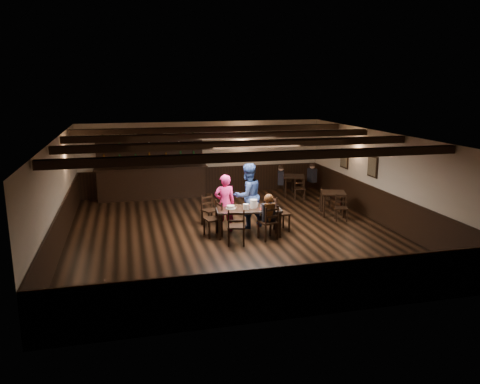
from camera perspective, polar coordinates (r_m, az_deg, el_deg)
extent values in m
plane|color=black|center=(13.06, -0.84, -5.00)|extent=(10.00, 10.00, 0.00)
cube|color=#BFB59E|center=(17.54, -4.55, 4.16)|extent=(9.00, 0.02, 2.70)
cube|color=#BFB59E|center=(8.10, 7.19, -6.53)|extent=(9.00, 0.02, 2.70)
cube|color=#BFB59E|center=(12.52, -21.36, -0.31)|extent=(0.02, 10.00, 2.70)
cube|color=#BFB59E|center=(14.38, 16.90, 1.67)|extent=(0.02, 10.00, 2.70)
cube|color=silver|center=(12.49, -0.88, 6.85)|extent=(9.00, 10.00, 0.02)
cube|color=black|center=(17.66, -4.48, 1.42)|extent=(9.00, 0.04, 1.00)
cube|color=black|center=(8.44, 6.95, -11.91)|extent=(9.00, 0.04, 1.00)
cube|color=black|center=(12.73, -20.91, -4.03)|extent=(0.04, 10.00, 1.00)
cube|color=black|center=(14.55, 16.57, -1.61)|extent=(0.04, 10.00, 1.00)
cube|color=black|center=(17.24, -10.83, 5.50)|extent=(0.90, 0.03, 1.00)
cube|color=black|center=(17.22, -10.83, 5.49)|extent=(0.80, 0.02, 0.90)
cube|color=black|center=(14.75, 15.88, 3.00)|extent=(0.03, 0.55, 0.65)
cube|color=#72664C|center=(14.74, 15.81, 2.99)|extent=(0.02, 0.45, 0.55)
cube|color=black|center=(16.41, 12.61, 3.98)|extent=(0.03, 0.55, 0.65)
cube|color=#72664C|center=(16.40, 12.55, 3.98)|extent=(0.02, 0.45, 0.55)
cube|color=black|center=(9.63, 3.15, 4.38)|extent=(8.90, 0.18, 0.18)
cube|color=black|center=(11.54, 0.25, 5.84)|extent=(8.90, 0.18, 0.18)
cube|color=black|center=(13.48, -1.84, 6.88)|extent=(8.90, 0.18, 0.18)
cube|color=black|center=(15.43, -3.41, 7.64)|extent=(8.90, 0.18, 0.18)
cube|color=black|center=(12.38, -2.49, -4.33)|extent=(0.07, 0.07, 0.71)
cube|color=black|center=(13.10, -2.78, -3.35)|extent=(0.07, 0.07, 0.71)
cube|color=black|center=(12.61, 4.90, -4.04)|extent=(0.07, 0.07, 0.71)
cube|color=black|center=(13.32, 4.22, -3.09)|extent=(0.07, 0.07, 0.71)
cube|color=black|center=(12.72, 1.00, -2.08)|extent=(1.83, 1.06, 0.04)
cube|color=#A5A8AD|center=(13.12, 0.73, -1.60)|extent=(1.74, 0.23, 0.05)
cube|color=#A5A8AD|center=(12.32, 1.28, -2.59)|extent=(1.74, 0.23, 0.05)
cube|color=#A5A8AD|center=(12.87, 4.78, -1.94)|extent=(0.13, 0.87, 0.05)
cube|color=#A5A8AD|center=(12.63, -2.86, -2.21)|extent=(0.13, 0.87, 0.05)
cube|color=black|center=(12.27, 0.43, -5.07)|extent=(0.05, 0.05, 0.46)
cube|color=black|center=(11.93, 0.47, -5.62)|extent=(0.05, 0.05, 0.46)
cube|color=black|center=(12.27, -1.37, -5.08)|extent=(0.05, 0.05, 0.46)
cube|color=black|center=(11.93, -1.39, -5.62)|extent=(0.05, 0.05, 0.46)
cube|color=black|center=(12.02, -0.47, -4.21)|extent=(0.54, 0.52, 0.04)
cube|color=black|center=(11.78, -0.47, -3.35)|extent=(0.45, 0.14, 0.48)
cube|color=black|center=(11.79, -0.47, -3.57)|extent=(0.38, 0.11, 0.05)
cube|color=black|center=(11.74, -0.47, -2.67)|extent=(0.38, 0.11, 0.05)
cube|color=black|center=(12.75, 3.72, -4.42)|extent=(0.05, 0.05, 0.45)
cube|color=black|center=(12.47, 4.62, -4.84)|extent=(0.05, 0.05, 0.45)
cube|color=black|center=(12.56, 2.27, -4.68)|extent=(0.05, 0.05, 0.45)
cube|color=black|center=(12.27, 3.14, -5.12)|extent=(0.05, 0.05, 0.45)
cube|color=black|center=(12.44, 3.45, -3.68)|extent=(0.54, 0.52, 0.04)
cube|color=black|center=(12.23, 3.92, -2.82)|extent=(0.44, 0.15, 0.47)
cube|color=black|center=(12.24, 3.92, -3.04)|extent=(0.37, 0.13, 0.05)
cube|color=black|center=(12.19, 3.93, -2.18)|extent=(0.37, 0.13, 0.05)
cube|color=black|center=(12.87, -4.39, -4.25)|extent=(0.04, 0.04, 0.46)
cube|color=black|center=(13.00, -2.90, -4.05)|extent=(0.04, 0.04, 0.46)
cube|color=black|center=(12.53, -3.74, -4.72)|extent=(0.04, 0.04, 0.46)
cube|color=black|center=(12.66, -2.21, -4.51)|extent=(0.04, 0.04, 0.46)
cube|color=black|center=(12.69, -3.33, -3.30)|extent=(0.51, 0.53, 0.04)
cube|color=black|center=(12.69, -2.58, -2.16)|extent=(0.13, 0.45, 0.48)
cube|color=black|center=(12.71, -2.58, -2.37)|extent=(0.11, 0.38, 0.05)
cube|color=black|center=(12.66, -2.59, -1.53)|extent=(0.11, 0.38, 0.05)
cube|color=black|center=(13.12, 6.02, -3.87)|extent=(0.04, 0.04, 0.49)
cube|color=black|center=(12.97, 4.45, -4.04)|extent=(0.04, 0.04, 0.49)
cube|color=black|center=(13.48, 5.30, -3.39)|extent=(0.04, 0.04, 0.49)
cube|color=black|center=(13.33, 3.76, -3.55)|extent=(0.04, 0.04, 0.49)
cube|color=black|center=(13.15, 4.90, -2.59)|extent=(0.49, 0.52, 0.05)
cube|color=black|center=(13.01, 4.14, -1.57)|extent=(0.08, 0.48, 0.51)
cube|color=black|center=(13.02, 4.13, -1.79)|extent=(0.06, 0.41, 0.06)
cube|color=black|center=(12.97, 4.15, -0.91)|extent=(0.06, 0.41, 0.06)
cube|color=black|center=(13.52, -3.82, -3.46)|extent=(0.05, 0.05, 0.42)
cube|color=black|center=(13.78, -4.64, -3.15)|extent=(0.05, 0.05, 0.42)
cube|color=black|center=(13.72, -2.62, -3.19)|extent=(0.05, 0.05, 0.42)
cube|color=black|center=(13.98, -3.46, -2.90)|extent=(0.05, 0.05, 0.42)
cube|color=black|center=(13.69, -3.65, -2.24)|extent=(0.55, 0.54, 0.04)
cube|color=black|center=(13.76, -4.08, -1.21)|extent=(0.39, 0.21, 0.44)
cube|color=black|center=(13.77, -4.07, -1.39)|extent=(0.33, 0.18, 0.05)
cube|color=black|center=(13.73, -4.09, -0.67)|extent=(0.33, 0.18, 0.05)
imported|color=#FF2797|center=(13.01, -1.87, -1.37)|extent=(0.59, 0.39, 1.62)
imported|color=navy|center=(13.36, 0.94, -0.45)|extent=(1.09, 0.97, 1.86)
cube|color=black|center=(12.53, 3.30, -3.33)|extent=(0.31, 0.31, 0.13)
cube|color=black|center=(12.36, 3.47, -2.48)|extent=(0.33, 0.19, 0.47)
cylinder|color=black|center=(12.31, 3.48, -1.52)|extent=(0.10, 0.33, 0.33)
sphere|color=#D8A384|center=(12.27, 3.49, -0.86)|extent=(0.20, 0.20, 0.20)
sphere|color=#341D0B|center=(12.24, 3.53, -0.85)|extent=(0.25, 0.25, 0.25)
cone|color=#341D0B|center=(12.25, 3.64, -2.72)|extent=(0.19, 0.19, 0.58)
cylinder|color=white|center=(12.68, -1.14, -1.99)|extent=(0.26, 0.26, 0.01)
cylinder|color=white|center=(12.67, -1.14, -1.80)|extent=(0.21, 0.21, 0.07)
cylinder|color=silver|center=(12.67, -1.14, -1.88)|extent=(0.22, 0.22, 0.04)
cylinder|color=white|center=(12.59, 0.75, -1.78)|extent=(0.15, 0.15, 0.15)
cylinder|color=white|center=(12.73, 1.67, -1.43)|extent=(0.19, 0.19, 0.23)
cylinder|color=#A5A8AD|center=(12.83, 1.40, -1.77)|extent=(0.05, 0.05, 0.03)
sphere|color=orange|center=(12.83, 1.40, -1.64)|extent=(0.03, 0.03, 0.03)
cylinder|color=silver|center=(12.73, 2.66, -1.76)|extent=(0.04, 0.04, 0.09)
cylinder|color=#A5A8AD|center=(12.65, 2.89, -1.89)|extent=(0.03, 0.03, 0.08)
cylinder|color=silver|center=(12.87, 2.05, -1.54)|extent=(0.07, 0.07, 0.11)
cube|color=maroon|center=(12.67, 3.19, -2.04)|extent=(0.37, 0.29, 0.00)
cube|color=#0E1C4A|center=(12.93, 3.29, -1.73)|extent=(0.35, 0.27, 0.00)
cube|color=black|center=(17.14, -10.68, 1.05)|extent=(3.78, 0.60, 1.10)
cube|color=black|center=(17.03, -10.76, 2.94)|extent=(3.98, 0.70, 0.05)
cube|color=black|center=(17.30, -10.81, 3.01)|extent=(3.78, 0.10, 2.20)
cube|color=black|center=(17.16, -10.83, 3.77)|extent=(3.68, 0.22, 0.03)
cube|color=black|center=(17.11, -10.88, 4.93)|extent=(3.68, 0.22, 0.03)
cube|color=black|center=(17.06, -10.93, 6.09)|extent=(3.68, 0.22, 0.03)
cube|color=black|center=(14.90, 11.32, -0.07)|extent=(0.92, 0.92, 0.04)
cube|color=black|center=(14.66, 10.23, -1.75)|extent=(0.05, 0.05, 0.71)
cube|color=black|center=(15.24, 9.99, -1.17)|extent=(0.05, 0.05, 0.71)
cube|color=black|center=(14.74, 12.56, -1.78)|extent=(0.05, 0.05, 0.71)
cube|color=black|center=(15.32, 12.23, -1.20)|extent=(0.05, 0.05, 0.71)
cube|color=black|center=(17.31, 6.59, 1.92)|extent=(0.95, 0.95, 0.04)
cube|color=black|center=(17.06, 5.56, 0.49)|extent=(0.05, 0.05, 0.71)
cube|color=black|center=(17.68, 5.47, 0.93)|extent=(0.05, 0.05, 0.71)
cube|color=black|center=(17.11, 7.68, 0.47)|extent=(0.05, 0.05, 0.71)
cube|color=black|center=(17.72, 7.51, 0.91)|extent=(0.05, 0.05, 0.71)
cube|color=black|center=(17.08, 5.00, 1.77)|extent=(0.32, 0.40, 0.50)
sphere|color=#D8A384|center=(17.02, 5.02, 2.88)|extent=(0.19, 0.19, 0.19)
sphere|color=black|center=(17.01, 5.02, 2.98)|extent=(0.20, 0.20, 0.20)
cube|color=black|center=(17.64, 8.77, 2.04)|extent=(0.28, 0.39, 0.51)
sphere|color=#D8A384|center=(17.58, 8.81, 3.13)|extent=(0.20, 0.20, 0.20)
sphere|color=black|center=(17.58, 8.81, 3.23)|extent=(0.21, 0.21, 0.21)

